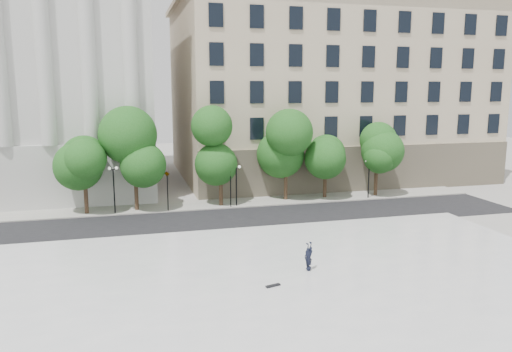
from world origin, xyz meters
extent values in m
plane|color=#AAA7A1|center=(0.00, 0.00, 0.00)|extent=(160.00, 160.00, 0.00)
cube|color=white|center=(0.00, 3.00, 0.23)|extent=(44.00, 22.00, 0.45)
cube|color=black|center=(0.00, 18.00, 0.01)|extent=(60.00, 8.00, 0.02)
cube|color=#B4B1A6|center=(0.00, 24.00, 0.06)|extent=(60.00, 4.00, 0.12)
cube|color=#BBBBB6|center=(-17.00, 39.00, 12.50)|extent=(30.00, 26.00, 25.00)
cube|color=#C2B394|center=(20.00, 39.00, 10.50)|extent=(36.00, 26.00, 21.00)
cylinder|color=black|center=(-1.30, 22.30, 1.75)|extent=(0.10, 0.10, 3.50)
imported|color=black|center=(-1.30, 22.30, 3.88)|extent=(0.84, 1.91, 0.75)
cylinder|color=black|center=(4.52, 22.30, 1.75)|extent=(0.10, 0.10, 3.50)
imported|color=black|center=(4.52, 22.30, 3.85)|extent=(0.70, 1.79, 0.70)
imported|color=black|center=(5.38, 3.99, 0.68)|extent=(1.40, 1.80, 0.47)
cube|color=black|center=(2.66, 2.22, 0.49)|extent=(0.88, 0.43, 0.09)
cylinder|color=#382619|center=(-8.40, 23.17, 1.22)|extent=(0.36, 0.36, 2.44)
sphere|color=#184914|center=(-8.40, 23.17, 4.54)|extent=(3.79, 3.79, 3.79)
cylinder|color=#382619|center=(-4.05, 23.32, 1.37)|extent=(0.36, 0.36, 2.74)
sphere|color=#184914|center=(-4.05, 23.32, 5.09)|extent=(4.59, 4.59, 4.59)
cylinder|color=#382619|center=(3.76, 23.17, 1.49)|extent=(0.36, 0.36, 2.97)
sphere|color=#184914|center=(3.76, 23.17, 5.52)|extent=(3.80, 3.80, 3.80)
cylinder|color=#382619|center=(10.48, 24.00, 1.40)|extent=(0.36, 0.36, 2.80)
sphere|color=#184914|center=(10.48, 24.00, 5.21)|extent=(4.40, 4.40, 4.40)
cylinder|color=#382619|center=(14.68, 24.02, 1.33)|extent=(0.36, 0.36, 2.66)
sphere|color=#184914|center=(14.68, 24.02, 4.93)|extent=(3.71, 3.71, 3.71)
cylinder|color=#382619|center=(20.17, 23.58, 1.51)|extent=(0.36, 0.36, 3.03)
sphere|color=#184914|center=(20.17, 23.58, 5.62)|extent=(4.02, 4.02, 4.02)
cylinder|color=black|center=(-5.96, 22.60, 2.03)|extent=(0.12, 0.12, 4.06)
cube|color=black|center=(-5.96, 22.60, 4.06)|extent=(0.60, 0.06, 0.06)
sphere|color=white|center=(-6.26, 22.60, 4.16)|extent=(0.28, 0.28, 0.28)
sphere|color=white|center=(-5.66, 22.60, 4.16)|extent=(0.28, 0.28, 0.28)
cylinder|color=black|center=(5.13, 22.60, 1.86)|extent=(0.12, 0.12, 3.73)
cube|color=black|center=(5.13, 22.60, 3.73)|extent=(0.60, 0.06, 0.06)
sphere|color=white|center=(4.83, 22.60, 3.83)|extent=(0.28, 0.28, 0.28)
sphere|color=white|center=(5.43, 22.60, 3.83)|extent=(0.28, 0.28, 0.28)
cylinder|color=black|center=(18.83, 22.60, 1.90)|extent=(0.12, 0.12, 3.81)
cube|color=black|center=(18.83, 22.60, 3.81)|extent=(0.60, 0.06, 0.06)
sphere|color=white|center=(18.53, 22.60, 3.91)|extent=(0.28, 0.28, 0.28)
sphere|color=white|center=(19.13, 22.60, 3.91)|extent=(0.28, 0.28, 0.28)
camera|label=1|loc=(-4.76, -22.41, 11.11)|focal=35.00mm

